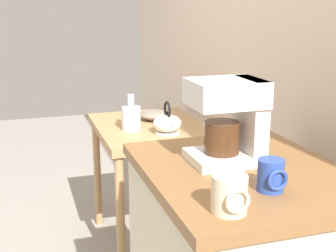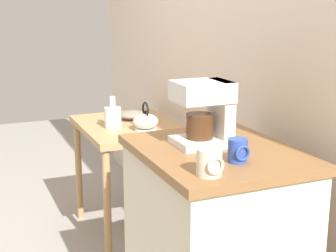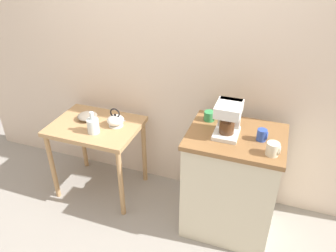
{
  "view_description": "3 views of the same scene",
  "coord_description": "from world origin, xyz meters",
  "px_view_note": "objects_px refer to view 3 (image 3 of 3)",
  "views": [
    {
      "loc": [
        1.9,
        -0.61,
        1.41
      ],
      "look_at": [
        -0.02,
        -0.0,
        0.88
      ],
      "focal_mm": 50.02,
      "sensor_mm": 36.0,
      "label": 1
    },
    {
      "loc": [
        2.4,
        -0.91,
        1.5
      ],
      "look_at": [
        0.22,
        0.01,
        0.91
      ],
      "focal_mm": 54.34,
      "sensor_mm": 36.0,
      "label": 2
    },
    {
      "loc": [
        0.91,
        -2.11,
        2.24
      ],
      "look_at": [
        0.17,
        -0.03,
        0.92
      ],
      "focal_mm": 35.2,
      "sensor_mm": 36.0,
      "label": 3
    }
  ],
  "objects_px": {
    "teakettle": "(116,120)",
    "bowl_stoneware": "(87,116)",
    "glass_carafe_vase": "(93,125)",
    "mug_tall_green": "(210,116)",
    "coffee_maker": "(228,117)",
    "mug_small_cream": "(273,149)",
    "mug_blue": "(262,135)"
  },
  "relations": [
    {
      "from": "glass_carafe_vase",
      "to": "mug_tall_green",
      "type": "relative_size",
      "value": 2.11
    },
    {
      "from": "mug_small_cream",
      "to": "mug_blue",
      "type": "distance_m",
      "value": 0.19
    },
    {
      "from": "glass_carafe_vase",
      "to": "bowl_stoneware",
      "type": "bearing_deg",
      "value": 133.4
    },
    {
      "from": "teakettle",
      "to": "mug_tall_green",
      "type": "distance_m",
      "value": 0.84
    },
    {
      "from": "mug_tall_green",
      "to": "glass_carafe_vase",
      "type": "bearing_deg",
      "value": -167.34
    },
    {
      "from": "glass_carafe_vase",
      "to": "mug_tall_green",
      "type": "xyz_separation_m",
      "value": [
        0.95,
        0.21,
        0.16
      ]
    },
    {
      "from": "glass_carafe_vase",
      "to": "mug_small_cream",
      "type": "bearing_deg",
      "value": -4.07
    },
    {
      "from": "teakettle",
      "to": "mug_tall_green",
      "type": "bearing_deg",
      "value": 3.49
    },
    {
      "from": "coffee_maker",
      "to": "mug_small_cream",
      "type": "bearing_deg",
      "value": -25.43
    },
    {
      "from": "coffee_maker",
      "to": "mug_blue",
      "type": "bearing_deg",
      "value": 0.59
    },
    {
      "from": "bowl_stoneware",
      "to": "coffee_maker",
      "type": "distance_m",
      "value": 1.33
    },
    {
      "from": "glass_carafe_vase",
      "to": "coffee_maker",
      "type": "relative_size",
      "value": 0.75
    },
    {
      "from": "mug_small_cream",
      "to": "mug_blue",
      "type": "height_order",
      "value": "mug_small_cream"
    },
    {
      "from": "mug_small_cream",
      "to": "mug_tall_green",
      "type": "bearing_deg",
      "value": 148.04
    },
    {
      "from": "teakettle",
      "to": "bowl_stoneware",
      "type": "bearing_deg",
      "value": 176.9
    },
    {
      "from": "mug_blue",
      "to": "glass_carafe_vase",
      "type": "bearing_deg",
      "value": -177.49
    },
    {
      "from": "bowl_stoneware",
      "to": "mug_blue",
      "type": "xyz_separation_m",
      "value": [
        1.55,
        -0.12,
        0.2
      ]
    },
    {
      "from": "glass_carafe_vase",
      "to": "mug_tall_green",
      "type": "bearing_deg",
      "value": 12.66
    },
    {
      "from": "mug_tall_green",
      "to": "bowl_stoneware",
      "type": "bearing_deg",
      "value": -178.27
    },
    {
      "from": "mug_small_cream",
      "to": "mug_blue",
      "type": "bearing_deg",
      "value": 117.82
    },
    {
      "from": "mug_tall_green",
      "to": "coffee_maker",
      "type": "bearing_deg",
      "value": -42.66
    },
    {
      "from": "mug_tall_green",
      "to": "mug_blue",
      "type": "relative_size",
      "value": 1.06
    },
    {
      "from": "mug_small_cream",
      "to": "bowl_stoneware",
      "type": "bearing_deg",
      "value": 170.13
    },
    {
      "from": "coffee_maker",
      "to": "mug_tall_green",
      "type": "distance_m",
      "value": 0.25
    },
    {
      "from": "glass_carafe_vase",
      "to": "teakettle",
      "type": "bearing_deg",
      "value": 51.47
    },
    {
      "from": "coffee_maker",
      "to": "mug_small_cream",
      "type": "distance_m",
      "value": 0.39
    },
    {
      "from": "glass_carafe_vase",
      "to": "mug_tall_green",
      "type": "height_order",
      "value": "mug_tall_green"
    },
    {
      "from": "bowl_stoneware",
      "to": "coffee_maker",
      "type": "relative_size",
      "value": 0.7
    },
    {
      "from": "coffee_maker",
      "to": "mug_tall_green",
      "type": "bearing_deg",
      "value": 137.34
    },
    {
      "from": "teakettle",
      "to": "mug_tall_green",
      "type": "relative_size",
      "value": 1.98
    },
    {
      "from": "teakettle",
      "to": "mug_blue",
      "type": "bearing_deg",
      "value": -4.75
    },
    {
      "from": "teakettle",
      "to": "glass_carafe_vase",
      "type": "height_order",
      "value": "glass_carafe_vase"
    }
  ]
}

